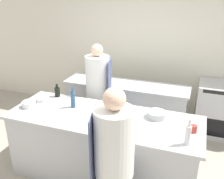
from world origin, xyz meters
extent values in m
plane|color=#A89E8E|center=(0.00, 0.00, 0.00)|extent=(16.00, 16.00, 0.00)
cube|color=silver|center=(0.00, 2.13, 1.40)|extent=(8.00, 0.06, 2.80)
cube|color=#B7BABC|center=(0.00, 0.00, 0.45)|extent=(2.47, 0.90, 0.90)
cube|color=#B7BABC|center=(0.00, 0.00, 0.92)|extent=(2.58, 0.93, 0.04)
cube|color=#B7BABC|center=(-0.07, 1.27, 0.45)|extent=(2.13, 0.54, 0.90)
cube|color=#B7BABC|center=(-0.07, 1.27, 0.92)|extent=(2.22, 0.57, 0.04)
cube|color=#B7BABC|center=(1.63, 1.75, 0.48)|extent=(0.95, 0.65, 0.96)
cube|color=black|center=(1.63, 1.43, 0.26)|extent=(0.76, 0.01, 0.34)
cylinder|color=silver|center=(0.44, -0.80, 1.14)|extent=(0.39, 0.39, 0.71)
cube|color=#4C567F|center=(0.24, -0.84, 1.04)|extent=(0.10, 0.37, 0.82)
sphere|color=beige|center=(0.44, -0.80, 1.60)|extent=(0.21, 0.21, 0.21)
cylinder|color=black|center=(-0.41, 0.80, 0.39)|extent=(0.33, 0.33, 0.79)
cylinder|color=silver|center=(-0.41, 0.80, 1.16)|extent=(0.39, 0.39, 0.73)
cube|color=#4C567F|center=(-0.22, 0.84, 1.05)|extent=(0.09, 0.36, 0.84)
sphere|color=beige|center=(-0.41, 0.80, 1.62)|extent=(0.19, 0.19, 0.19)
cylinder|color=#2D5175|center=(-0.50, 0.12, 1.05)|extent=(0.07, 0.07, 0.23)
cylinder|color=#2D5175|center=(-0.50, 0.12, 1.21)|extent=(0.03, 0.03, 0.09)
cylinder|color=silver|center=(1.09, -0.28, 1.05)|extent=(0.06, 0.06, 0.22)
cylinder|color=silver|center=(1.09, -0.28, 1.21)|extent=(0.03, 0.03, 0.09)
cylinder|color=black|center=(-0.91, 0.37, 1.01)|extent=(0.08, 0.08, 0.15)
cylinder|color=black|center=(-0.91, 0.37, 1.11)|extent=(0.04, 0.04, 0.06)
cylinder|color=#B7BABC|center=(-1.05, 0.15, 0.96)|extent=(0.18, 0.18, 0.05)
cylinder|color=#B7BABC|center=(0.67, 0.21, 0.98)|extent=(0.25, 0.25, 0.08)
cylinder|color=white|center=(-1.10, -0.09, 0.98)|extent=(0.19, 0.19, 0.08)
cylinder|color=#B2382D|center=(1.14, 0.00, 0.98)|extent=(0.08, 0.08, 0.09)
camera|label=1|loc=(1.10, -2.70, 2.50)|focal=40.00mm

